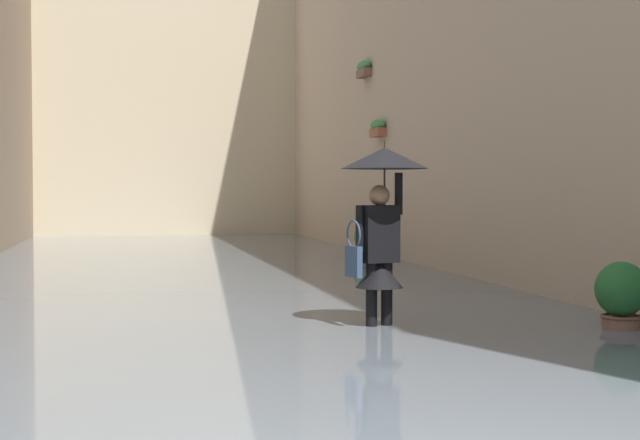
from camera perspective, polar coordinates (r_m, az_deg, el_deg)
name	(u,v)px	position (r m, az deg, el deg)	size (l,w,h in m)	color
ground_plane	(203,277)	(16.58, -7.23, -3.53)	(65.41, 65.41, 0.00)	#605B56
flood_water	(203,274)	(16.57, -7.23, -3.29)	(8.97, 32.17, 0.14)	slate
building_facade_far	(166,102)	(30.59, -9.47, 7.16)	(11.77, 1.80, 8.80)	beige
person_wading	(381,206)	(9.61, 3.81, 0.86)	(0.92, 0.92, 2.06)	#4C4233
potted_plant_near_left	(621,297)	(9.97, 18.08, -4.54)	(0.53, 0.53, 0.82)	brown
potted_plant_mid_left	(367,241)	(19.62, 2.95, -1.32)	(0.58, 0.58, 0.84)	brown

